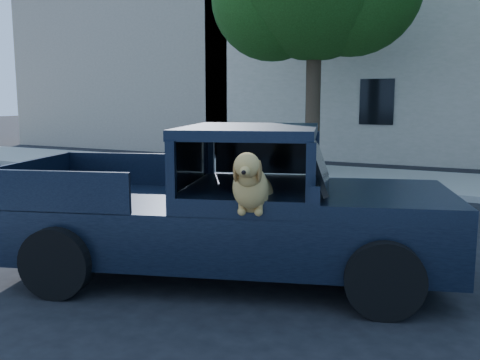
{
  "coord_description": "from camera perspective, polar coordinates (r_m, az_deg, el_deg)",
  "views": [
    {
      "loc": [
        1.32,
        -5.63,
        2.31
      ],
      "look_at": [
        -1.51,
        -0.06,
        1.35
      ],
      "focal_mm": 40.0,
      "sensor_mm": 36.0,
      "label": 1
    }
  ],
  "objects": [
    {
      "name": "pickup_truck",
      "position": [
        6.95,
        -1.84,
        -5.0
      ],
      "size": [
        5.88,
        3.7,
        1.97
      ],
      "rotation": [
        0.0,
        0.0,
        0.31
      ],
      "color": "black",
      "rests_on": "ground"
    },
    {
      "name": "far_sidewalk",
      "position": [
        15.05,
        21.63,
        -0.48
      ],
      "size": [
        60.0,
        4.0,
        0.15
      ],
      "primitive_type": "cube",
      "color": "gray",
      "rests_on": "ground"
    },
    {
      "name": "ground",
      "position": [
        6.22,
        13.15,
        -13.32
      ],
      "size": [
        120.0,
        120.0,
        0.0
      ],
      "primitive_type": "plane",
      "color": "black",
      "rests_on": "ground"
    },
    {
      "name": "building_left",
      "position": [
        27.55,
        -9.65,
        12.06
      ],
      "size": [
        12.0,
        6.0,
        8.0
      ],
      "primitive_type": "cube",
      "color": "tan",
      "rests_on": "ground"
    }
  ]
}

